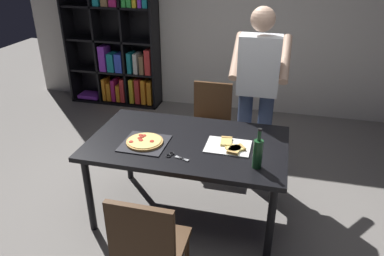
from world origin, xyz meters
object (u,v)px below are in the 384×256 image
(chair_far_side, at_px, (210,119))
(kitchen_scissors, at_px, (174,156))
(dining_table, at_px, (188,149))
(pepperoni_pizza_on_tray, at_px, (145,142))
(person_serving_pizza, at_px, (257,88))
(bookshelf, at_px, (117,44))
(wine_bottle, at_px, (258,153))
(chair_near_camera, at_px, (148,245))

(chair_far_side, distance_m, kitchen_scissors, 1.27)
(dining_table, bearing_deg, pepperoni_pizza_on_tray, -158.06)
(chair_far_side, bearing_deg, person_serving_pizza, -24.14)
(bookshelf, xyz_separation_m, wine_bottle, (2.31, -2.64, -0.05))
(chair_near_camera, xyz_separation_m, person_serving_pizza, (0.49, 1.73, 0.49))
(dining_table, distance_m, bookshelf, 2.94)
(dining_table, relative_size, kitchen_scissors, 8.26)
(bookshelf, xyz_separation_m, person_serving_pizza, (2.21, -1.63, 0.08))
(chair_far_side, relative_size, bookshelf, 0.46)
(pepperoni_pizza_on_tray, xyz_separation_m, wine_bottle, (0.92, -0.13, 0.10))
(person_serving_pizza, bearing_deg, wine_bottle, -84.19)
(chair_near_camera, distance_m, pepperoni_pizza_on_tray, 0.94)
(dining_table, height_order, chair_far_side, chair_far_side)
(wine_bottle, relative_size, kitchen_scissors, 1.59)
(dining_table, relative_size, bookshelf, 0.84)
(wine_bottle, bearing_deg, chair_near_camera, -129.93)
(chair_near_camera, relative_size, bookshelf, 0.46)
(chair_far_side, height_order, pepperoni_pizza_on_tray, chair_far_side)
(person_serving_pizza, height_order, wine_bottle, person_serving_pizza)
(chair_far_side, bearing_deg, chair_near_camera, -90.00)
(chair_far_side, bearing_deg, dining_table, -90.00)
(person_serving_pizza, relative_size, pepperoni_pizza_on_tray, 4.82)
(chair_near_camera, height_order, bookshelf, bookshelf)
(chair_near_camera, relative_size, kitchen_scissors, 4.53)
(kitchen_scissors, bearing_deg, chair_near_camera, -87.12)
(dining_table, xyz_separation_m, chair_near_camera, (-0.00, -0.97, -0.17))
(kitchen_scissors, bearing_deg, pepperoni_pizza_on_tray, 155.04)
(bookshelf, distance_m, kitchen_scissors, 3.14)
(pepperoni_pizza_on_tray, bearing_deg, kitchen_scissors, -24.96)
(chair_far_side, distance_m, wine_bottle, 1.42)
(pepperoni_pizza_on_tray, bearing_deg, dining_table, 21.94)
(chair_near_camera, bearing_deg, chair_far_side, 90.00)
(chair_far_side, height_order, person_serving_pizza, person_serving_pizza)
(person_serving_pizza, bearing_deg, dining_table, -123.14)
(chair_near_camera, xyz_separation_m, bookshelf, (-1.71, 3.35, 0.40))
(bookshelf, bearing_deg, pepperoni_pizza_on_tray, -61.15)
(kitchen_scissors, bearing_deg, bookshelf, 122.35)
(person_serving_pizza, distance_m, kitchen_scissors, 1.18)
(bookshelf, distance_m, wine_bottle, 3.51)
(dining_table, height_order, chair_near_camera, chair_near_camera)
(pepperoni_pizza_on_tray, bearing_deg, person_serving_pizza, 47.17)
(chair_near_camera, bearing_deg, kitchen_scissors, 92.88)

